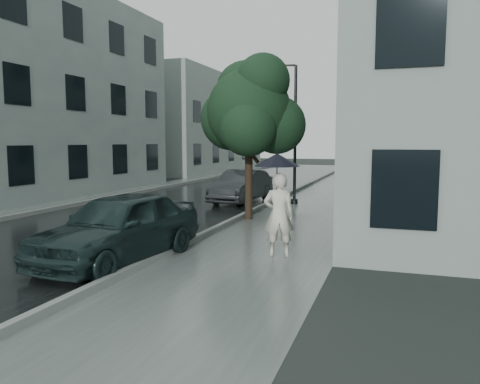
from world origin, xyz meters
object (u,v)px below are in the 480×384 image
(street_tree, at_px, (250,111))
(car_near, at_px, (119,226))
(lamp_post, at_px, (292,124))
(pedestrian, at_px, (279,215))
(car_far, at_px, (242,186))

(street_tree, relative_size, car_near, 1.21)
(lamp_post, xyz_separation_m, car_near, (-1.46, -10.01, -2.44))
(street_tree, height_order, car_near, street_tree)
(pedestrian, relative_size, lamp_post, 0.33)
(lamp_post, distance_m, car_near, 10.40)
(lamp_post, relative_size, car_far, 1.39)
(lamp_post, distance_m, car_far, 3.23)
(pedestrian, relative_size, car_far, 0.45)
(car_far, bearing_deg, street_tree, -64.30)
(car_near, bearing_deg, lamp_post, 88.02)
(car_near, bearing_deg, street_tree, 87.00)
(pedestrian, height_order, street_tree, street_tree)
(street_tree, relative_size, lamp_post, 0.93)
(street_tree, bearing_deg, lamp_post, 83.26)
(car_far, bearing_deg, pedestrian, -62.85)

